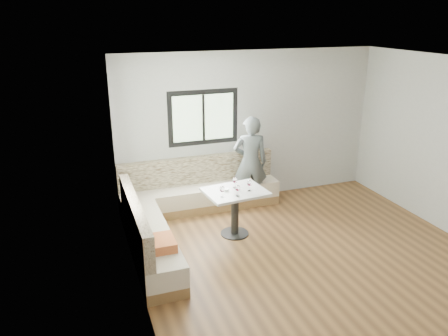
{
  "coord_description": "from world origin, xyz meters",
  "views": [
    {
      "loc": [
        -3.11,
        -4.82,
        3.4
      ],
      "look_at": [
        -0.96,
        1.21,
        1.13
      ],
      "focal_mm": 35.0,
      "sensor_mm": 36.0,
      "label": 1
    }
  ],
  "objects": [
    {
      "name": "room",
      "position": [
        -0.08,
        0.08,
        1.41
      ],
      "size": [
        5.01,
        5.01,
        2.81
      ],
      "color": "brown",
      "rests_on": "ground"
    },
    {
      "name": "person",
      "position": [
        -0.14,
        2.09,
        0.85
      ],
      "size": [
        0.71,
        0.56,
        1.7
      ],
      "primitive_type": "imported",
      "rotation": [
        0.0,
        0.0,
        2.88
      ],
      "color": "#4A5051",
      "rests_on": "ground"
    },
    {
      "name": "wine_glass_d",
      "position": [
        -0.78,
        1.22,
        0.89
      ],
      "size": [
        0.08,
        0.08,
        0.18
      ],
      "color": "white",
      "rests_on": "table"
    },
    {
      "name": "banquette",
      "position": [
        -1.59,
        1.62,
        0.33
      ],
      "size": [
        2.9,
        2.8,
        0.95
      ],
      "color": "olive",
      "rests_on": "ground"
    },
    {
      "name": "wine_glass_a",
      "position": [
        -1.09,
        0.94,
        0.89
      ],
      "size": [
        0.08,
        0.08,
        0.18
      ],
      "color": "white",
      "rests_on": "table"
    },
    {
      "name": "wine_glass_c",
      "position": [
        -0.6,
        1.02,
        0.89
      ],
      "size": [
        0.08,
        0.08,
        0.18
      ],
      "color": "white",
      "rests_on": "table"
    },
    {
      "name": "olive_ramekin",
      "position": [
        -0.95,
        1.15,
        0.79
      ],
      "size": [
        0.09,
        0.09,
        0.03
      ],
      "color": "white",
      "rests_on": "table"
    },
    {
      "name": "table",
      "position": [
        -0.81,
        1.11,
        0.58
      ],
      "size": [
        1.01,
        0.82,
        0.77
      ],
      "rotation": [
        0.0,
        0.0,
        0.1
      ],
      "color": "black",
      "rests_on": "ground"
    },
    {
      "name": "wine_glass_b",
      "position": [
        -0.85,
        0.89,
        0.89
      ],
      "size": [
        0.08,
        0.08,
        0.18
      ],
      "color": "white",
      "rests_on": "table"
    }
  ]
}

